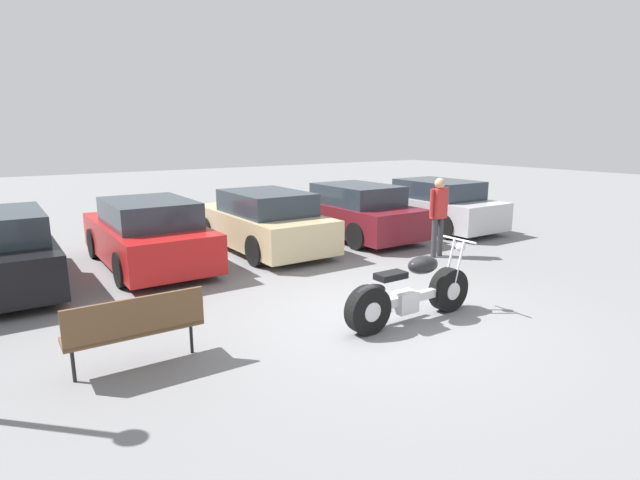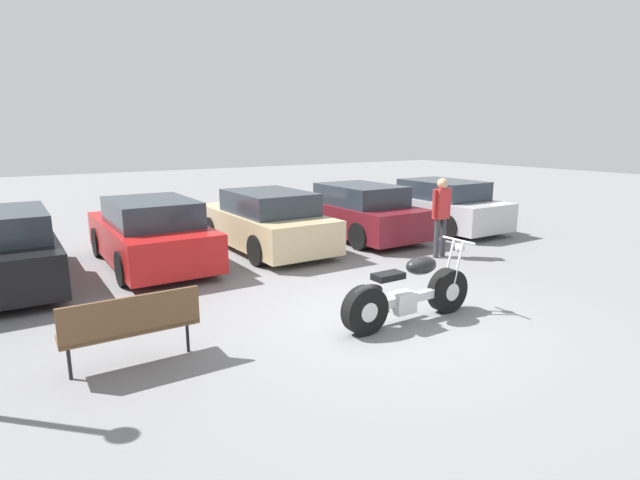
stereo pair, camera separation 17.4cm
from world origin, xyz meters
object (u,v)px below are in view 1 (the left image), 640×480
object	(u,v)px
parked_car_maroon	(352,212)
park_bench	(135,325)
parked_car_red	(148,235)
motorcycle	(409,293)
parked_car_silver	(433,205)
person_standing	(439,210)
parked_car_champagne	(263,222)

from	to	relation	value
parked_car_maroon	park_bench	size ratio (longest dim) A/B	2.68
parked_car_red	parked_car_maroon	xyz separation A→B (m)	(5.17, -0.03, 0.00)
motorcycle	parked_car_silver	xyz separation A→B (m)	(5.53, 4.84, 0.22)
parked_car_silver	person_standing	bearing A→B (deg)	-134.49
parked_car_champagne	person_standing	size ratio (longest dim) A/B	2.38
parked_car_champagne	person_standing	bearing A→B (deg)	-43.58
parked_car_maroon	park_bench	bearing A→B (deg)	-145.46
parked_car_red	person_standing	world-z (taller)	person_standing
parked_car_champagne	parked_car_silver	size ratio (longest dim) A/B	1.00
parked_car_silver	park_bench	distance (m)	10.05
motorcycle	person_standing	size ratio (longest dim) A/B	1.31
parked_car_maroon	person_standing	size ratio (longest dim) A/B	2.38
parked_car_red	person_standing	size ratio (longest dim) A/B	2.38
parked_car_red	parked_car_maroon	size ratio (longest dim) A/B	1.00
motorcycle	parked_car_champagne	xyz separation A→B (m)	(0.36, 5.16, 0.22)
motorcycle	parked_car_champagne	size ratio (longest dim) A/B	0.55
park_bench	person_standing	size ratio (longest dim) A/B	0.89
parked_car_champagne	park_bench	distance (m)	6.01
park_bench	person_standing	xyz separation A→B (m)	(6.81, 1.81, 0.48)
parked_car_red	person_standing	distance (m)	6.08
parked_car_maroon	parked_car_champagne	bearing A→B (deg)	179.90
parked_car_red	motorcycle	bearing A→B (deg)	-66.76
parked_car_maroon	park_bench	distance (m)	7.96
parked_car_champagne	park_bench	xyz separation A→B (m)	(-3.97, -4.52, -0.10)
parked_car_red	person_standing	xyz separation A→B (m)	(5.42, -2.73, 0.38)
parked_car_red	park_bench	bearing A→B (deg)	-106.93
parked_car_red	park_bench	xyz separation A→B (m)	(-1.38, -4.54, -0.10)
person_standing	parked_car_silver	bearing A→B (deg)	45.51
motorcycle	person_standing	xyz separation A→B (m)	(3.19, 2.46, 0.60)
parked_car_red	parked_car_silver	bearing A→B (deg)	-2.62
motorcycle	parked_car_silver	distance (m)	7.35
parked_car_silver	parked_car_red	bearing A→B (deg)	177.38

